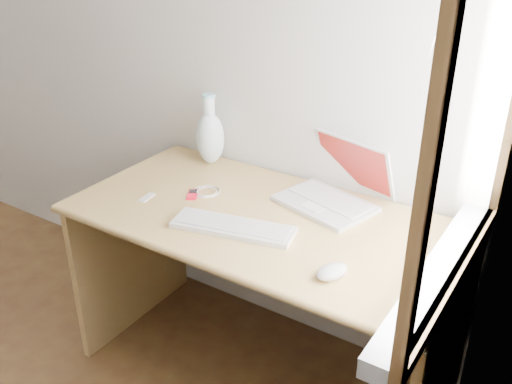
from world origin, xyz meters
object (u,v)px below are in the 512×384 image
Objects in this scene: desk at (275,256)px; external_keyboard at (233,227)px; vase at (210,136)px; laptop at (331,188)px.

desk is 3.18× the size of external_keyboard.
vase is at bearing 156.42° from desk.
vase reaches higher than laptop.
laptop is 0.61m from vase.
desk is 0.60m from vase.
vase is at bearing -169.03° from laptop.
laptop is at bearing 45.41° from desk.
external_keyboard is 0.60m from vase.
external_keyboard is at bearing -101.05° from laptop.
external_keyboard is (-0.19, -0.38, -0.04)m from laptop.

